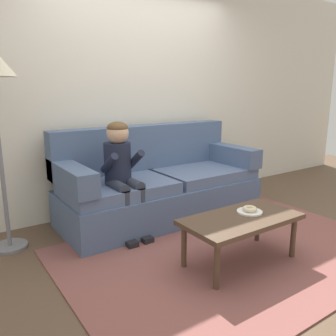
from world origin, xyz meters
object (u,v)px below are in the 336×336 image
Objects in this scene: donut at (250,209)px; couch at (159,186)px; person_child at (121,168)px; coffee_table at (241,222)px.

couch is at bearing 94.16° from donut.
donut is (0.65, -1.03, -0.24)m from person_child.
donut is at bearing -85.84° from couch.
couch is 1.25m from donut.
couch is 1.28m from coffee_table.
coffee_table is 1.23m from person_child.
donut reaches higher than coffee_table.
coffee_table is 0.15m from donut.
person_child reaches higher than donut.
person_child is at bearing 122.16° from donut.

